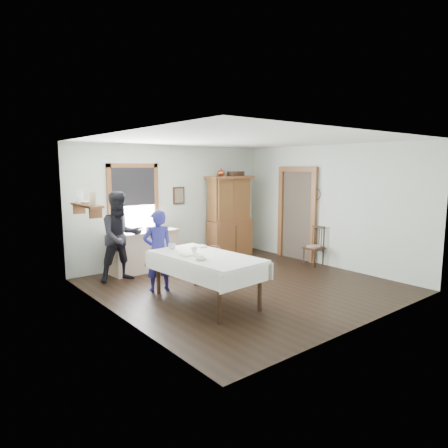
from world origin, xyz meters
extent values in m
cube|color=black|center=(0.00, 0.00, 0.01)|extent=(5.00, 5.00, 0.01)
cube|color=white|center=(0.00, 0.00, 2.70)|extent=(5.00, 5.00, 0.01)
cube|color=silver|center=(0.00, 2.50, 1.35)|extent=(5.00, 0.01, 2.70)
cube|color=silver|center=(0.00, -2.50, 1.35)|extent=(5.00, 0.01, 2.70)
cube|color=silver|center=(-2.50, 0.00, 1.35)|extent=(0.01, 5.00, 2.70)
cube|color=silver|center=(2.50, 0.00, 1.35)|extent=(0.01, 5.00, 2.70)
cube|color=white|center=(-1.00, 2.48, 1.55)|extent=(1.00, 0.02, 1.30)
cube|color=brown|center=(-1.00, 2.46, 2.25)|extent=(1.18, 0.06, 0.09)
cube|color=brown|center=(-1.00, 2.46, 0.85)|extent=(1.18, 0.06, 0.09)
cube|color=brown|center=(-1.54, 2.46, 1.55)|extent=(0.09, 0.06, 1.48)
cube|color=brown|center=(-0.46, 2.46, 1.55)|extent=(0.09, 0.06, 1.48)
cube|color=black|center=(-1.00, 2.44, 1.79)|extent=(0.98, 0.03, 0.81)
cube|color=#4A4035|center=(2.47, 0.85, 1.05)|extent=(0.03, 0.90, 2.10)
cube|color=brown|center=(2.44, 0.34, 1.05)|extent=(0.08, 0.12, 2.10)
cube|color=brown|center=(2.44, 1.36, 1.05)|extent=(0.08, 0.12, 2.10)
cube|color=brown|center=(2.44, 0.85, 2.16)|extent=(0.08, 1.14, 0.12)
cube|color=brown|center=(-2.37, 1.50, 1.55)|extent=(0.24, 1.00, 0.04)
cube|color=brown|center=(-2.37, 1.10, 1.45)|extent=(0.22, 0.03, 0.18)
cube|color=brown|center=(-2.37, 1.90, 1.45)|extent=(0.22, 0.03, 0.18)
cube|color=#CDAF8E|center=(-2.37, 1.20, 1.68)|extent=(0.03, 0.22, 0.24)
cylinder|color=silver|center=(-2.37, 1.85, 1.68)|extent=(0.12, 0.12, 0.22)
cube|color=#382013|center=(0.15, 2.46, 1.55)|extent=(0.30, 0.04, 0.40)
torus|color=black|center=(2.45, 0.30, 1.72)|extent=(0.01, 0.27, 0.27)
cube|color=#CDAF8E|center=(-0.96, 2.15, 0.43)|extent=(1.54, 0.65, 0.86)
cube|color=brown|center=(1.43, 2.15, 0.99)|extent=(1.21, 0.64, 1.99)
cube|color=white|center=(-1.11, -0.31, 0.40)|extent=(1.19, 2.05, 0.79)
cube|color=#382013|center=(2.25, 0.16, 0.45)|extent=(0.43, 0.43, 0.89)
cube|color=#93979B|center=(0.68, 1.80, 0.17)|extent=(0.37, 0.37, 0.33)
cube|color=#AD864E|center=(0.95, 1.88, 0.10)|extent=(0.40, 0.35, 0.20)
imported|color=navy|center=(-1.40, 0.73, 0.68)|extent=(0.56, 0.45, 1.36)
imported|color=black|center=(-1.65, 1.74, 0.81)|extent=(0.82, 0.65, 1.62)
imported|color=silver|center=(-1.28, 0.45, 0.85)|extent=(0.15, 0.15, 0.11)
imported|color=silver|center=(-1.17, -0.06, 0.84)|extent=(0.11, 0.11, 0.10)
imported|color=silver|center=(-1.37, -0.53, 0.82)|extent=(0.25, 0.25, 0.05)
imported|color=brown|center=(-0.90, 2.19, 0.87)|extent=(0.24, 0.25, 0.02)
imported|color=silver|center=(-0.62, 2.23, 0.89)|extent=(0.22, 0.22, 0.06)
imported|color=silver|center=(-2.37, 1.55, 1.60)|extent=(0.22, 0.22, 0.05)
camera|label=1|loc=(-4.86, -5.46, 2.23)|focal=32.00mm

